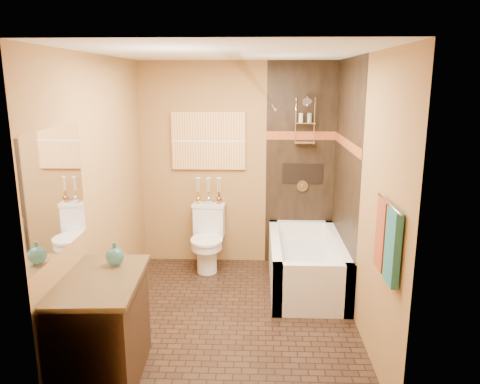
{
  "coord_description": "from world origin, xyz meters",
  "views": [
    {
      "loc": [
        0.25,
        -4.18,
        2.27
      ],
      "look_at": [
        0.07,
        0.4,
        1.17
      ],
      "focal_mm": 35.0,
      "sensor_mm": 36.0,
      "label": 1
    }
  ],
  "objects_px": {
    "sunset_painting": "(208,141)",
    "toilet": "(208,238)",
    "bathtub": "(306,267)",
    "vanity": "(103,329)"
  },
  "relations": [
    {
      "from": "bathtub",
      "to": "toilet",
      "type": "distance_m",
      "value": 1.26
    },
    {
      "from": "bathtub",
      "to": "toilet",
      "type": "height_order",
      "value": "toilet"
    },
    {
      "from": "toilet",
      "to": "bathtub",
      "type": "bearing_deg",
      "value": -17.47
    },
    {
      "from": "toilet",
      "to": "vanity",
      "type": "height_order",
      "value": "vanity"
    },
    {
      "from": "bathtub",
      "to": "vanity",
      "type": "relative_size",
      "value": 1.53
    },
    {
      "from": "sunset_painting",
      "to": "bathtub",
      "type": "xyz_separation_m",
      "value": [
        1.15,
        -0.73,
        -1.33
      ]
    },
    {
      "from": "sunset_painting",
      "to": "bathtub",
      "type": "height_order",
      "value": "sunset_painting"
    },
    {
      "from": "bathtub",
      "to": "vanity",
      "type": "distance_m",
      "value": 2.47
    },
    {
      "from": "sunset_painting",
      "to": "vanity",
      "type": "xyz_separation_m",
      "value": [
        -0.57,
        -2.48,
        -1.13
      ]
    },
    {
      "from": "sunset_painting",
      "to": "toilet",
      "type": "height_order",
      "value": "sunset_painting"
    }
  ]
}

